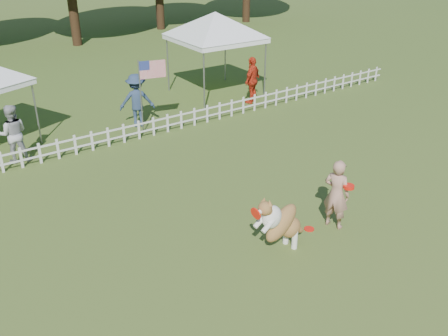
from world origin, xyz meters
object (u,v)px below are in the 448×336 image
spectator_a (13,134)px  spectator_b (137,100)px  flag_pole (141,98)px  spectator_c (252,80)px  canopy_tent_right (215,55)px  dog (282,223)px  frisbee_on_turf (309,229)px  handler (336,194)px

spectator_a → spectator_b: bearing=-155.6°
flag_pole → spectator_c: (4.65, 0.38, -0.31)m
canopy_tent_right → flag_pole: 4.69m
dog → spectator_c: 9.37m
spectator_b → spectator_c: 4.51m
frisbee_on_turf → canopy_tent_right: (3.82, 9.17, 1.50)m
dog → frisbee_on_turf: (1.03, 0.24, -0.66)m
frisbee_on_turf → spectator_b: spectator_b is taller
dog → spectator_b: size_ratio=0.78×
canopy_tent_right → spectator_a: bearing=-164.8°
frisbee_on_turf → flag_pole: 7.20m
handler → canopy_tent_right: (3.29, 9.36, 0.72)m
handler → flag_pole: bearing=-11.8°
dog → spectator_a: size_ratio=0.82×
handler → spectator_c: bearing=-44.9°
frisbee_on_turf → spectator_b: (-0.21, 7.74, 0.85)m
flag_pole → spectator_b: size_ratio=1.34×
canopy_tent_right → spectator_b: 4.33m
spectator_c → frisbee_on_turf: bearing=34.6°
spectator_b → flag_pole: bearing=100.5°
handler → spectator_b: spectator_b is taller
spectator_c → dog: bearing=29.9°
handler → spectator_a: 8.79m
dog → spectator_b: spectator_b is taller
spectator_b → dog: bearing=108.2°
spectator_c → flag_pole: bearing=-20.9°
spectator_b → spectator_a: bearing=31.5°
frisbee_on_turf → flag_pole: flag_pole is taller
dog → flag_pole: size_ratio=0.58×
dog → spectator_a: 8.11m
canopy_tent_right → spectator_c: (0.46, -1.69, -0.66)m
flag_pole → spectator_a: bearing=-168.9°
frisbee_on_turf → handler: bearing=-19.7°
dog → spectator_a: (-3.16, 7.46, 0.15)m
dog → handler: bearing=-4.0°
frisbee_on_turf → flag_pole: bearing=93.0°
dog → flag_pole: flag_pole is taller
frisbee_on_turf → spectator_a: 8.39m
frisbee_on_turf → spectator_b: bearing=91.6°
dog → canopy_tent_right: canopy_tent_right is taller
canopy_tent_right → spectator_b: bearing=-159.0°
handler → flag_pole: flag_pole is taller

